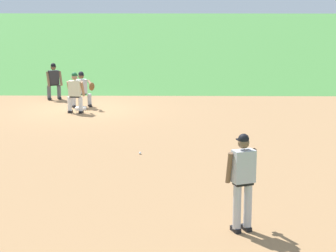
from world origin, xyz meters
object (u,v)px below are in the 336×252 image
(first_base_bag, at_px, (81,108))
(first_baseman, at_px, (82,88))
(pitcher, at_px, (243,176))
(baserunner, at_px, (75,91))
(umpire, at_px, (54,80))
(baseball, at_px, (140,153))

(first_base_bag, bearing_deg, first_baseman, -1.79)
(first_base_bag, distance_m, pitcher, 12.90)
(first_base_bag, height_order, baserunner, baserunner)
(first_baseman, distance_m, umpire, 2.13)
(pitcher, xyz_separation_m, first_baseman, (12.38, 4.72, -0.33))
(umpire, bearing_deg, baserunner, -155.29)
(first_baseman, bearing_deg, pitcher, -159.15)
(first_base_bag, relative_size, pitcher, 0.20)
(pitcher, relative_size, baserunner, 1.27)
(pitcher, height_order, baserunner, pitcher)
(baseball, relative_size, baserunner, 0.05)
(baseball, bearing_deg, baserunner, 24.52)
(first_base_bag, xyz_separation_m, pitcher, (-11.96, -4.73, 1.01))
(baseball, distance_m, umpire, 9.35)
(pitcher, bearing_deg, baseball, 21.63)
(baseball, height_order, umpire, umpire)
(first_base_bag, xyz_separation_m, baserunner, (-0.67, 0.09, 0.75))
(baseball, height_order, pitcher, pitcher)
(first_baseman, distance_m, baserunner, 1.10)
(first_baseman, bearing_deg, baserunner, 174.58)
(first_base_bag, distance_m, umpire, 2.57)
(baseball, bearing_deg, first_base_bag, 21.52)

